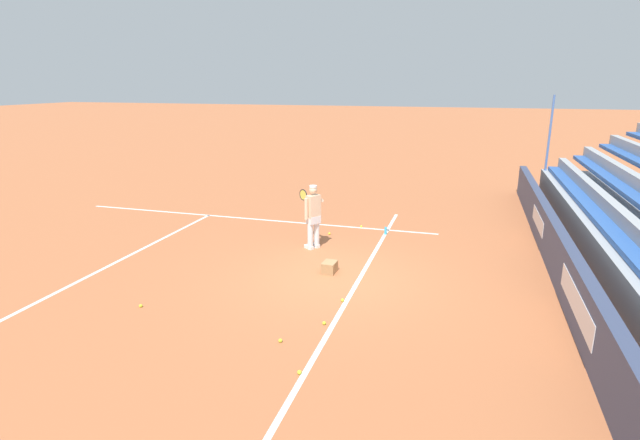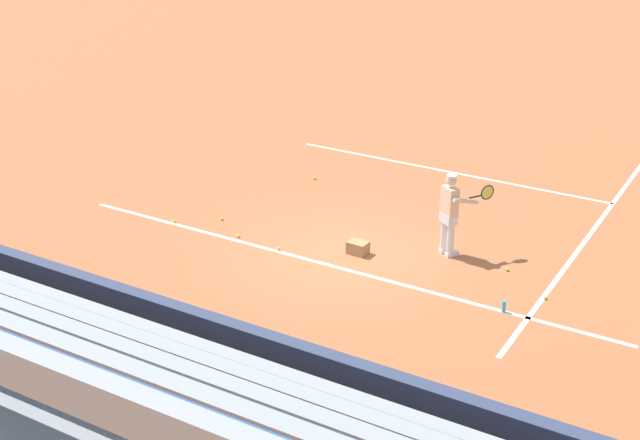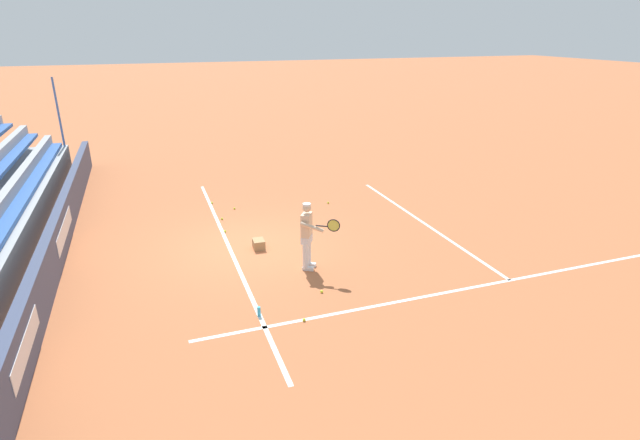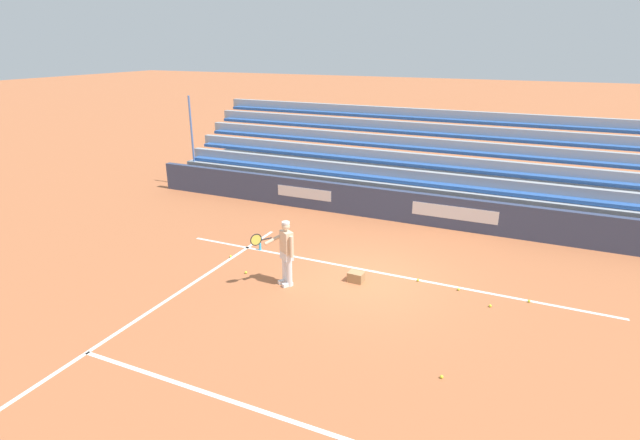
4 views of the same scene
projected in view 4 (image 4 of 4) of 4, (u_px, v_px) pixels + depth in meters
The scene contains 16 objects.
ground_plane at pixel (370, 279), 13.15m from camera, with size 160.00×160.00×0.00m, color #B7663D.
court_baseline_white at pixel (376, 272), 13.58m from camera, with size 12.00×0.10×0.01m, color white.
court_sideline_white at pixel (141, 317), 11.33m from camera, with size 0.10×12.00×0.01m, color white.
court_service_line_white at pixel (263, 412), 8.44m from camera, with size 8.22×0.10×0.01m, color white.
back_wall_sponsor_board at pixel (416, 208), 17.06m from camera, with size 21.43×0.25×1.10m.
bleacher_stand at pixel (434, 183), 19.23m from camera, with size 20.36×4.00×3.85m.
tennis_player at pixel (286, 252), 12.60m from camera, with size 0.94×0.85×1.71m.
ball_box_cardboard at pixel (356, 277), 13.01m from camera, with size 0.40×0.30×0.26m, color #A87F51.
tennis_ball_far_right at pixel (418, 280), 13.05m from camera, with size 0.07×0.07×0.07m, color #CCE533.
tennis_ball_on_baseline at pixel (442, 377), 9.27m from camera, with size 0.07×0.07×0.07m, color #CCE533.
tennis_ball_stray_back at pixel (459, 289), 12.56m from camera, with size 0.07×0.07×0.07m, color #CCE533.
tennis_ball_far_left at pixel (231, 256), 14.50m from camera, with size 0.07×0.07×0.07m, color #CCE533.
tennis_ball_midcourt at pixel (490, 306), 11.77m from camera, with size 0.07×0.07×0.07m, color #CCE533.
tennis_ball_by_box at pixel (529, 301), 11.99m from camera, with size 0.07×0.07×0.07m, color #CCE533.
tennis_ball_toward_net at pixel (246, 272), 13.48m from camera, with size 0.07×0.07×0.07m, color #CCE533.
water_bottle at pixel (260, 247), 14.98m from camera, with size 0.07×0.07×0.22m, color #33B2E5.
Camera 4 is at (-3.73, 11.34, 5.89)m, focal length 28.00 mm.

